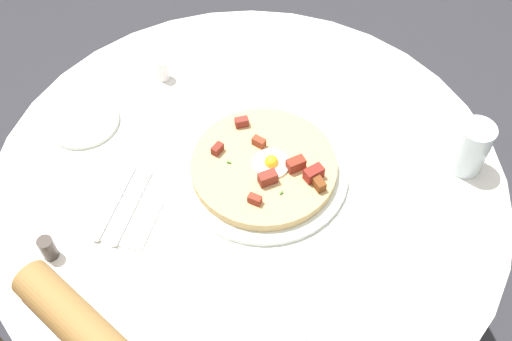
{
  "coord_description": "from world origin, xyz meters",
  "views": [
    {
      "loc": [
        -0.67,
        0.25,
        1.75
      ],
      "look_at": [
        -0.0,
        -0.02,
        0.77
      ],
      "focal_mm": 43.42,
      "sensor_mm": 36.0,
      "label": 1
    }
  ],
  "objects_px": {
    "fork": "(115,202)",
    "water_glass": "(471,148)",
    "dining_table": "(248,226)",
    "knife": "(133,206)",
    "pizza_plate": "(264,173)",
    "salt_shaker": "(163,70)",
    "pepper_shaker": "(48,248)",
    "bread_plate": "(83,121)",
    "breakfast_pizza": "(265,167)"
  },
  "relations": [
    {
      "from": "bread_plate",
      "to": "pepper_shaker",
      "type": "height_order",
      "value": "pepper_shaker"
    },
    {
      "from": "pepper_shaker",
      "to": "dining_table",
      "type": "bearing_deg",
      "value": -86.05
    },
    {
      "from": "breakfast_pizza",
      "to": "bread_plate",
      "type": "height_order",
      "value": "breakfast_pizza"
    },
    {
      "from": "pizza_plate",
      "to": "salt_shaker",
      "type": "xyz_separation_m",
      "value": [
        0.33,
        0.11,
        0.02
      ]
    },
    {
      "from": "bread_plate",
      "to": "pizza_plate",
      "type": "bearing_deg",
      "value": -131.6
    },
    {
      "from": "bread_plate",
      "to": "pepper_shaker",
      "type": "xyz_separation_m",
      "value": [
        -0.29,
        0.12,
        0.02
      ]
    },
    {
      "from": "water_glass",
      "to": "salt_shaker",
      "type": "relative_size",
      "value": 2.25
    },
    {
      "from": "salt_shaker",
      "to": "water_glass",
      "type": "bearing_deg",
      "value": -133.54
    },
    {
      "from": "bread_plate",
      "to": "pepper_shaker",
      "type": "relative_size",
      "value": 3.04
    },
    {
      "from": "bread_plate",
      "to": "salt_shaker",
      "type": "bearing_deg",
      "value": -72.21
    },
    {
      "from": "knife",
      "to": "water_glass",
      "type": "relative_size",
      "value": 1.55
    },
    {
      "from": "water_glass",
      "to": "pepper_shaker",
      "type": "relative_size",
      "value": 2.31
    },
    {
      "from": "pizza_plate",
      "to": "salt_shaker",
      "type": "distance_m",
      "value": 0.35
    },
    {
      "from": "dining_table",
      "to": "water_glass",
      "type": "distance_m",
      "value": 0.49
    },
    {
      "from": "fork",
      "to": "water_glass",
      "type": "distance_m",
      "value": 0.69
    },
    {
      "from": "breakfast_pizza",
      "to": "knife",
      "type": "xyz_separation_m",
      "value": [
        0.02,
        0.26,
        -0.02
      ]
    },
    {
      "from": "bread_plate",
      "to": "pepper_shaker",
      "type": "bearing_deg",
      "value": 157.19
    },
    {
      "from": "pepper_shaker",
      "to": "water_glass",
      "type": "bearing_deg",
      "value": -97.45
    },
    {
      "from": "salt_shaker",
      "to": "dining_table",
      "type": "bearing_deg",
      "value": -167.58
    },
    {
      "from": "bread_plate",
      "to": "knife",
      "type": "distance_m",
      "value": 0.25
    },
    {
      "from": "pizza_plate",
      "to": "pepper_shaker",
      "type": "xyz_separation_m",
      "value": [
        -0.02,
        0.43,
        0.02
      ]
    },
    {
      "from": "pizza_plate",
      "to": "bread_plate",
      "type": "distance_m",
      "value": 0.41
    },
    {
      "from": "salt_shaker",
      "to": "pepper_shaker",
      "type": "xyz_separation_m",
      "value": [
        -0.36,
        0.32,
        -0.0
      ]
    },
    {
      "from": "fork",
      "to": "knife",
      "type": "xyz_separation_m",
      "value": [
        -0.02,
        -0.03,
        0.0
      ]
    },
    {
      "from": "breakfast_pizza",
      "to": "pepper_shaker",
      "type": "relative_size",
      "value": 5.73
    },
    {
      "from": "breakfast_pizza",
      "to": "pepper_shaker",
      "type": "height_order",
      "value": "breakfast_pizza"
    },
    {
      "from": "dining_table",
      "to": "knife",
      "type": "relative_size",
      "value": 5.69
    },
    {
      "from": "water_glass",
      "to": "pepper_shaker",
      "type": "bearing_deg",
      "value": 82.55
    },
    {
      "from": "salt_shaker",
      "to": "breakfast_pizza",
      "type": "bearing_deg",
      "value": -162.02
    },
    {
      "from": "salt_shaker",
      "to": "pizza_plate",
      "type": "bearing_deg",
      "value": -162.18
    },
    {
      "from": "pizza_plate",
      "to": "fork",
      "type": "xyz_separation_m",
      "value": [
        0.04,
        0.29,
        0.0
      ]
    },
    {
      "from": "dining_table",
      "to": "fork",
      "type": "distance_m",
      "value": 0.32
    },
    {
      "from": "pizza_plate",
      "to": "knife",
      "type": "distance_m",
      "value": 0.26
    },
    {
      "from": "bread_plate",
      "to": "knife",
      "type": "xyz_separation_m",
      "value": [
        -0.25,
        -0.04,
        0.0
      ]
    },
    {
      "from": "pizza_plate",
      "to": "breakfast_pizza",
      "type": "height_order",
      "value": "breakfast_pizza"
    },
    {
      "from": "knife",
      "to": "pepper_shaker",
      "type": "distance_m",
      "value": 0.17
    },
    {
      "from": "dining_table",
      "to": "salt_shaker",
      "type": "xyz_separation_m",
      "value": [
        0.33,
        0.07,
        0.21
      ]
    },
    {
      "from": "bread_plate",
      "to": "knife",
      "type": "bearing_deg",
      "value": -170.62
    },
    {
      "from": "fork",
      "to": "water_glass",
      "type": "bearing_deg",
      "value": 113.94
    },
    {
      "from": "water_glass",
      "to": "pepper_shaker",
      "type": "distance_m",
      "value": 0.81
    },
    {
      "from": "pepper_shaker",
      "to": "bread_plate",
      "type": "bearing_deg",
      "value": -22.81
    },
    {
      "from": "bread_plate",
      "to": "salt_shaker",
      "type": "relative_size",
      "value": 2.96
    },
    {
      "from": "knife",
      "to": "breakfast_pizza",
      "type": "bearing_deg",
      "value": 123.64
    },
    {
      "from": "pizza_plate",
      "to": "breakfast_pizza",
      "type": "bearing_deg",
      "value": -132.54
    },
    {
      "from": "fork",
      "to": "salt_shaker",
      "type": "bearing_deg",
      "value": -174.06
    },
    {
      "from": "pepper_shaker",
      "to": "fork",
      "type": "bearing_deg",
      "value": -64.29
    },
    {
      "from": "breakfast_pizza",
      "to": "salt_shaker",
      "type": "xyz_separation_m",
      "value": [
        0.33,
        0.11,
        0.0
      ]
    },
    {
      "from": "pizza_plate",
      "to": "salt_shaker",
      "type": "height_order",
      "value": "salt_shaker"
    },
    {
      "from": "pizza_plate",
      "to": "pepper_shaker",
      "type": "relative_size",
      "value": 6.69
    },
    {
      "from": "bread_plate",
      "to": "water_glass",
      "type": "xyz_separation_m",
      "value": [
        -0.4,
        -0.68,
        0.05
      ]
    }
  ]
}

